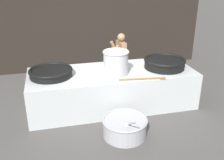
# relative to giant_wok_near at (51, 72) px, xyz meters

# --- Properties ---
(ground_plane) EXTENTS (60.00, 60.00, 0.00)m
(ground_plane) POSITION_rel_giant_wok_near_xyz_m (1.42, -0.03, -0.99)
(ground_plane) COLOR #474442
(back_wall) EXTENTS (7.57, 0.24, 3.70)m
(back_wall) POSITION_rel_giant_wok_near_xyz_m (1.42, 2.87, 0.86)
(back_wall) COLOR black
(back_wall) RESTS_ON ground_plane
(hearth_platform) EXTENTS (3.96, 1.50, 0.89)m
(hearth_platform) POSITION_rel_giant_wok_near_xyz_m (1.42, -0.03, -0.55)
(hearth_platform) COLOR #B2B7B7
(hearth_platform) RESTS_ON ground_plane
(giant_wok_near) EXTENTS (1.00, 1.00, 0.19)m
(giant_wok_near) POSITION_rel_giant_wok_near_xyz_m (0.00, 0.00, 0.00)
(giant_wok_near) COLOR black
(giant_wok_near) RESTS_ON hearth_platform
(giant_wok_far) EXTENTS (1.02, 1.02, 0.24)m
(giant_wok_far) POSITION_rel_giant_wok_near_xyz_m (2.74, -0.09, 0.03)
(giant_wok_far) COLOR black
(giant_wok_far) RESTS_ON hearth_platform
(stock_pot) EXTENTS (0.60, 0.60, 0.56)m
(stock_pot) POSITION_rel_giant_wok_near_xyz_m (1.47, -0.22, 0.19)
(stock_pot) COLOR #B7B7BC
(stock_pot) RESTS_ON hearth_platform
(stirring_paddle) EXTENTS (1.04, 0.20, 0.04)m
(stirring_paddle) POSITION_rel_giant_wok_near_xyz_m (2.02, -0.69, -0.08)
(stirring_paddle) COLOR brown
(stirring_paddle) RESTS_ON hearth_platform
(cook) EXTENTS (0.38, 0.58, 1.54)m
(cook) POSITION_rel_giant_wok_near_xyz_m (1.94, 1.06, -0.16)
(cook) COLOR #8C6647
(cook) RESTS_ON ground_plane
(prep_bowl_vegetables) EXTENTS (0.92, 1.19, 0.76)m
(prep_bowl_vegetables) POSITION_rel_giant_wok_near_xyz_m (1.36, -1.39, -0.78)
(prep_bowl_vegetables) COLOR #9E9EA3
(prep_bowl_vegetables) RESTS_ON ground_plane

